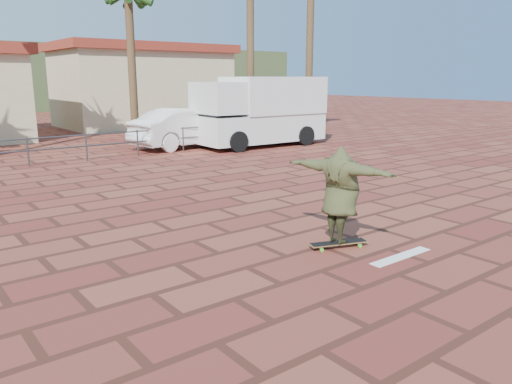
% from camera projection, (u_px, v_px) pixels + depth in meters
% --- Properties ---
extents(ground, '(120.00, 120.00, 0.00)m').
position_uv_depth(ground, '(321.00, 246.00, 8.97)').
color(ground, brown).
rests_on(ground, ground).
extents(paint_stripe, '(1.40, 0.22, 0.01)m').
position_uv_depth(paint_stripe, '(401.00, 256.00, 8.46)').
color(paint_stripe, white).
rests_on(paint_stripe, ground).
extents(guardrail, '(24.06, 0.06, 1.00)m').
position_uv_depth(guardrail, '(86.00, 142.00, 18.07)').
color(guardrail, '#47494F').
rests_on(guardrail, ground).
extents(building_east, '(10.60, 6.60, 5.00)m').
position_uv_depth(building_east, '(143.00, 85.00, 31.67)').
color(building_east, beige).
rests_on(building_east, ground).
extents(longboard, '(1.10, 0.59, 0.11)m').
position_uv_depth(longboard, '(338.00, 243.00, 8.88)').
color(longboard, olive).
rests_on(longboard, ground).
extents(skateboarder, '(0.93, 2.19, 1.73)m').
position_uv_depth(skateboarder, '(340.00, 195.00, 8.68)').
color(skateboarder, '#3A3D20').
rests_on(skateboarder, longboard).
extents(campervan, '(5.87, 2.70, 3.01)m').
position_uv_depth(campervan, '(260.00, 110.00, 22.05)').
color(campervan, silver).
rests_on(campervan, ground).
extents(car_white, '(5.35, 2.48, 1.70)m').
position_uv_depth(car_white, '(188.00, 128.00, 21.68)').
color(car_white, white).
rests_on(car_white, ground).
extents(street_sign, '(0.43, 0.15, 2.16)m').
position_uv_depth(street_sign, '(308.00, 108.00, 24.45)').
color(street_sign, gray).
rests_on(street_sign, ground).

